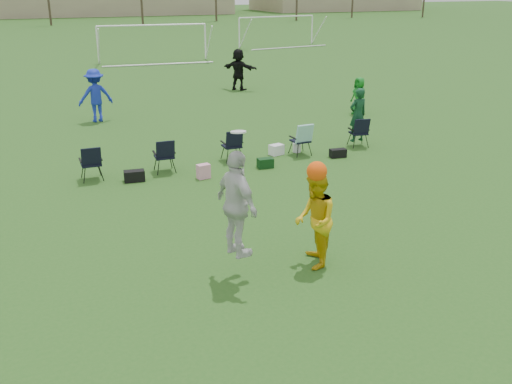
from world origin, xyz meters
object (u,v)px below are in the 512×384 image
fielder_blue (95,95)px  fielder_black (239,69)px  goal_right (277,23)px  center_contest (280,212)px  fielder_green_far (359,96)px  goal_mid (152,33)px

fielder_blue → fielder_black: size_ratio=1.00×
fielder_blue → fielder_black: fielder_black is taller
goal_right → center_contest: bearing=-122.5°
fielder_blue → fielder_green_far: size_ratio=1.33×
fielder_black → goal_mid: goal_mid is taller
fielder_black → goal_mid: size_ratio=0.27×
fielder_green_far → goal_right: goal_right is taller
center_contest → fielder_blue: bearing=95.7°
goal_mid → goal_right: (12.00, 6.00, 0.00)m
goal_right → goal_mid: bearing=-161.4°
center_contest → goal_right: (16.76, 36.82, 0.73)m
center_contest → goal_right: 40.46m
fielder_green_far → goal_mid: (-3.91, 19.74, 1.16)m
fielder_black → center_contest: size_ratio=0.73×
fielder_green_far → center_contest: size_ratio=0.55×
center_contest → goal_mid: center_contest is taller
fielder_green_far → fielder_black: size_ratio=0.75×
fielder_black → fielder_green_far: bearing=160.9°
fielder_blue → fielder_green_far: fielder_blue is taller
fielder_black → goal_right: size_ratio=0.28×
center_contest → fielder_black: bearing=71.3°
fielder_green_far → fielder_black: (-2.49, 7.20, 0.26)m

